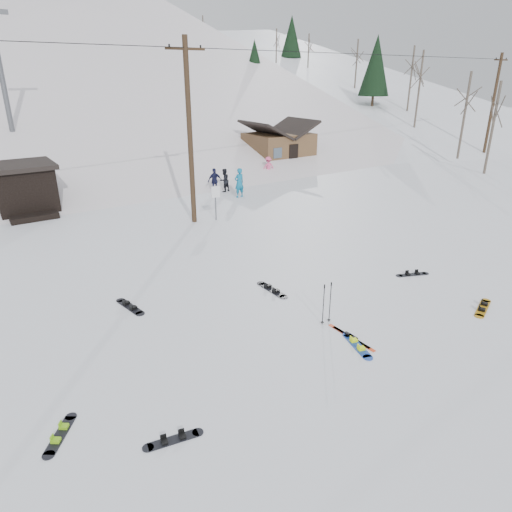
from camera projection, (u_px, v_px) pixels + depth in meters
ground at (361, 362)px, 12.48m from camera, size 200.00×200.00×0.00m
ski_slope at (42, 233)px, 59.25m from camera, size 60.00×85.24×65.97m
ridge_right at (295, 193)px, 74.75m from camera, size 45.66×93.98×54.59m
treeline_right at (322, 129)px, 63.44m from camera, size 20.00×60.00×10.00m
utility_pole at (190, 131)px, 22.53m from camera, size 2.00×0.26×9.00m
utility_pole_right at (493, 104)px, 41.44m from camera, size 2.00×0.26×9.00m
trail_sign at (216, 197)px, 24.05m from camera, size 0.50×0.09×1.85m
lift_hut at (24, 188)px, 25.48m from camera, size 3.40×4.10×2.75m
cabin at (279, 148)px, 38.16m from camera, size 5.39×4.40×3.77m
hero_snowboard at (357, 345)px, 13.22m from camera, size 0.64×1.46×0.11m
hero_skis at (351, 337)px, 13.64m from camera, size 0.15×1.83×0.10m
ski_poles at (327, 303)px, 14.20m from camera, size 0.38×0.10×1.39m
board_scatter_a at (173, 439)px, 9.84m from camera, size 1.33×0.44×0.09m
board_scatter_b at (130, 306)px, 15.42m from camera, size 0.53×1.59×0.11m
board_scatter_c at (60, 434)px, 9.97m from camera, size 0.93×1.19×0.10m
board_scatter_d at (412, 274)px, 17.88m from camera, size 1.30×0.69×0.10m
board_scatter_e at (483, 308)px, 15.33m from camera, size 1.52×0.79×0.11m
board_scatter_f at (272, 290)px, 16.61m from camera, size 0.34×1.67×0.12m
skier_teal at (239, 183)px, 28.69m from camera, size 0.70×0.48×1.85m
skier_dark at (224, 180)px, 30.09m from camera, size 0.86×0.75×1.52m
skier_pink at (268, 167)px, 34.48m from camera, size 1.03×0.68×1.50m
skier_navy at (215, 181)px, 29.74m from camera, size 0.99×0.51×1.62m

